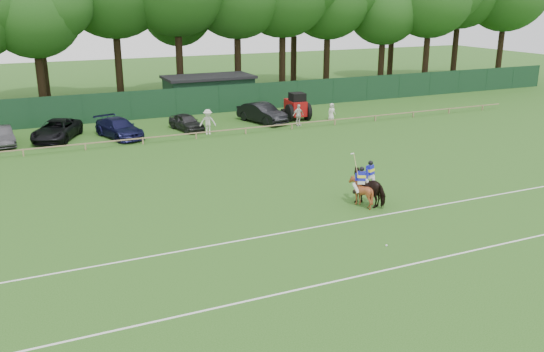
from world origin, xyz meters
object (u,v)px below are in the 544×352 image
horse_dark (369,187)px  spectator_mid (298,115)px  sedan_navy (119,128)px  tractor (296,107)px  horse_chestnut (361,192)px  suv_black (57,130)px  polo_ball (386,245)px  sedan_grey (1,136)px  utility_shed (209,91)px  estate_black (262,113)px  spectator_right (332,112)px  hatch_grey (186,122)px  spectator_left (208,122)px

horse_dark → spectator_mid: (5.19, 18.38, -0.01)m
sedan_navy → tractor: size_ratio=1.71×
horse_chestnut → suv_black: 24.97m
polo_ball → spectator_mid: bearing=72.2°
sedan_grey → utility_shed: bearing=17.0°
estate_black → spectator_right: size_ratio=3.39×
suv_black → estate_black: (16.37, -0.63, 0.08)m
horse_chestnut → spectator_mid: (5.72, 18.40, 0.15)m
horse_chestnut → tractor: 21.77m
horse_dark → sedan_grey: size_ratio=0.51×
horse_dark → hatch_grey: horse_dark is taller
suv_black → estate_black: 16.38m
polo_ball → spectator_left: bearing=90.8°
spectator_right → suv_black: bearing=164.8°
horse_dark → utility_shed: utility_shed is taller
spectator_left → polo_ball: bearing=-70.3°
spectator_mid → polo_ball: (-7.44, -23.17, -0.84)m
suv_black → spectator_right: 22.36m
sedan_navy → spectator_mid: (14.26, -1.77, 0.16)m
spectator_mid → spectator_left: bearing=169.4°
horse_dark → sedan_grey: 27.21m
horse_dark → suv_black: horse_dark is taller
horse_dark → spectator_right: size_ratio=1.44×
spectator_mid → estate_black: bearing=123.3°
polo_ball → utility_shed: size_ratio=0.01×
suv_black → sedan_navy: 4.52m
horse_dark → spectator_right: horse_dark is taller
sedan_grey → sedan_navy: 8.17m
utility_shed → tractor: utility_shed is taller
hatch_grey → spectator_mid: spectator_mid is taller
spectator_left → polo_ball: spectator_left is taller
sedan_grey → suv_black: suv_black is taller
estate_black → tractor: bearing=-17.4°
hatch_grey → tractor: size_ratio=1.30×
horse_dark → sedan_navy: (-9.06, 20.15, -0.17)m
horse_chestnut → hatch_grey: 20.80m
hatch_grey → utility_shed: utility_shed is taller
hatch_grey → estate_black: size_ratio=0.77×
sedan_grey → spectator_right: size_ratio=2.83×
hatch_grey → estate_black: (6.66, 0.21, 0.17)m
spectator_mid → utility_shed: utility_shed is taller
sedan_grey → estate_black: (20.14, -0.35, 0.14)m
spectator_mid → spectator_right: 3.76m
spectator_left → suv_black: bearing=-176.2°
horse_chestnut → polo_ball: size_ratio=16.38×
tractor → estate_black: bearing=-176.4°
estate_black → utility_shed: bearing=85.6°
spectator_right → sedan_navy: bearing=167.3°
suv_black → utility_shed: (14.51, 7.98, 0.80)m
hatch_grey → sedan_navy: bearing=171.2°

